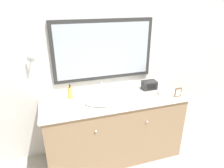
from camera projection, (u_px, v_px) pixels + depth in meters
The scene contains 9 objects.
wall_back at pixel (107, 62), 2.65m from camera, with size 8.00×0.18×2.55m.
vanity_counter at pixel (115, 128), 2.69m from camera, with size 1.82×0.61×0.91m.
sink_basin at pixel (106, 99), 2.45m from camera, with size 0.55×0.40×0.17m.
soap_bottle at pixel (70, 93), 2.48m from camera, with size 0.06×0.06×0.19m.
appliance_box at pixel (149, 85), 2.74m from camera, with size 0.20×0.13×0.12m.
picture_frame at pixel (178, 92), 2.52m from camera, with size 0.10×0.01×0.12m.
hand_towel_near_sink at pixel (164, 92), 2.62m from camera, with size 0.16×0.11×0.04m.
hand_towel_far_corner at pixel (61, 111), 2.18m from camera, with size 0.18×0.14×0.04m.
metal_tray at pixel (146, 96), 2.56m from camera, with size 0.18×0.11×0.01m.
Camera 1 is at (-0.70, -1.79, 2.07)m, focal length 32.00 mm.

